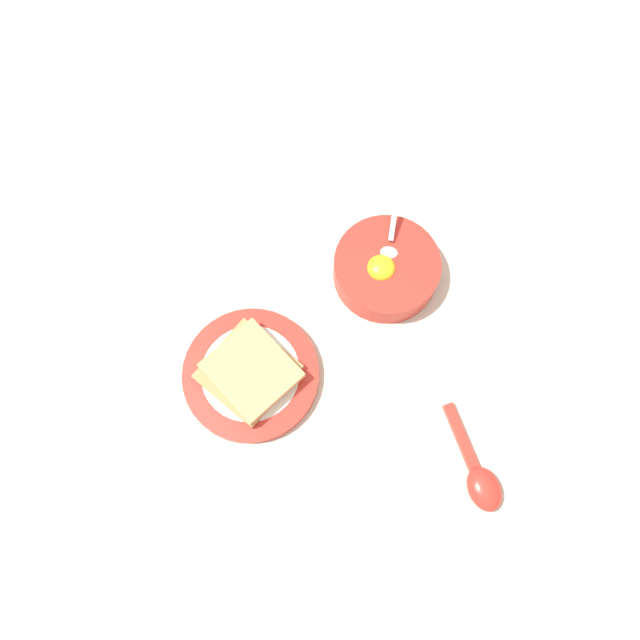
% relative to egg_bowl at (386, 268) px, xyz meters
% --- Properties ---
extents(ground_plane, '(3.00, 3.00, 0.00)m').
position_rel_egg_bowl_xyz_m(ground_plane, '(0.02, -0.08, -0.02)').
color(ground_plane, beige).
extents(egg_bowl, '(0.15, 0.16, 0.07)m').
position_rel_egg_bowl_xyz_m(egg_bowl, '(0.00, 0.00, 0.00)').
color(egg_bowl, red).
rests_on(egg_bowl, ground_plane).
extents(toast_plate, '(0.19, 0.19, 0.02)m').
position_rel_egg_bowl_xyz_m(toast_plate, '(-0.17, -0.18, -0.02)').
color(toast_plate, red).
rests_on(toast_plate, ground_plane).
extents(toast_sandwich, '(0.15, 0.15, 0.02)m').
position_rel_egg_bowl_xyz_m(toast_sandwich, '(-0.17, -0.18, 0.00)').
color(toast_sandwich, tan).
rests_on(toast_sandwich, toast_plate).
extents(soup_spoon, '(0.09, 0.14, 0.03)m').
position_rel_egg_bowl_xyz_m(soup_spoon, '(0.15, -0.27, -0.01)').
color(soup_spoon, red).
rests_on(soup_spoon, ground_plane).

